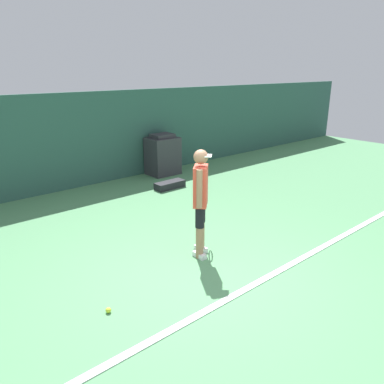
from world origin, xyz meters
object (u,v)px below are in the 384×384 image
(tennis_ball, at_px, (108,310))
(covered_chair, at_px, (163,155))
(tennis_player, at_px, (201,198))
(equipment_bag, at_px, (170,185))

(tennis_ball, height_order, covered_chair, covered_chair)
(tennis_player, distance_m, tennis_ball, 2.12)
(tennis_ball, bearing_deg, tennis_player, 12.18)
(tennis_ball, xyz_separation_m, equipment_bag, (3.61, 3.47, 0.05))
(tennis_ball, relative_size, covered_chair, 0.06)
(tennis_ball, xyz_separation_m, covered_chair, (4.26, 4.64, 0.51))
(covered_chair, xyz_separation_m, equipment_bag, (-0.66, -1.17, -0.46))
(equipment_bag, bearing_deg, tennis_ball, -136.09)
(covered_chair, bearing_deg, equipment_bag, -119.38)
(covered_chair, bearing_deg, tennis_player, -119.47)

